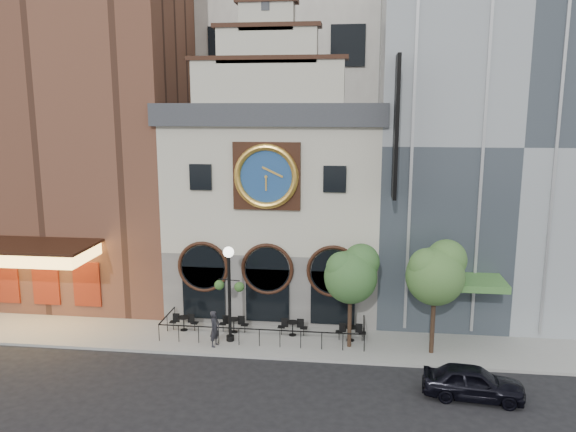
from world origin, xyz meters
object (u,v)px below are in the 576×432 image
(bistro_0, at_px, (184,322))
(bistro_3, at_px, (351,332))
(bistro_1, at_px, (234,324))
(lamppost, at_px, (229,283))
(bistro_2, at_px, (293,327))
(car_right, at_px, (473,382))
(tree_left, at_px, (352,273))
(pedestrian, at_px, (215,329))
(tree_right, at_px, (436,271))

(bistro_0, height_order, bistro_3, same)
(bistro_1, height_order, lamppost, lamppost)
(bistro_2, relative_size, lamppost, 0.31)
(car_right, distance_m, tree_left, 7.56)
(pedestrian, bearing_deg, bistro_1, -1.21)
(tree_left, xyz_separation_m, tree_right, (4.07, -0.22, 0.28))
(bistro_0, xyz_separation_m, lamppost, (2.82, -1.06, 2.66))
(car_right, relative_size, pedestrian, 2.24)
(lamppost, bearing_deg, tree_left, 10.48)
(car_right, distance_m, lamppost, 12.48)
(car_right, bearing_deg, pedestrian, 79.79)
(bistro_2, bearing_deg, bistro_0, -179.70)
(tree_left, bearing_deg, lamppost, -179.35)
(lamppost, xyz_separation_m, tree_right, (10.30, -0.15, 1.05))
(bistro_2, bearing_deg, lamppost, -160.92)
(car_right, height_order, tree_left, tree_left)
(lamppost, relative_size, tree_right, 0.89)
(bistro_0, xyz_separation_m, tree_left, (9.05, -0.99, 3.43))
(bistro_0, relative_size, bistro_2, 1.00)
(bistro_1, distance_m, bistro_2, 3.21)
(bistro_1, bearing_deg, bistro_3, -3.20)
(bistro_1, distance_m, lamppost, 2.89)
(bistro_1, xyz_separation_m, pedestrian, (-0.57, -1.87, 0.47))
(pedestrian, distance_m, tree_right, 11.41)
(bistro_1, height_order, bistro_3, same)
(pedestrian, bearing_deg, lamppost, -24.16)
(tree_right, bearing_deg, bistro_0, 174.74)
(bistro_1, xyz_separation_m, tree_left, (6.28, -1.06, 3.43))
(bistro_3, bearing_deg, bistro_1, 176.80)
(bistro_1, distance_m, pedestrian, 2.01)
(bistro_2, height_order, tree_left, tree_left)
(bistro_0, bearing_deg, bistro_1, 1.40)
(bistro_0, xyz_separation_m, car_right, (14.28, -5.31, 0.10))
(bistro_3, distance_m, lamppost, 6.83)
(lamppost, bearing_deg, tree_right, 9.01)
(car_right, height_order, tree_right, tree_right)
(bistro_0, relative_size, pedestrian, 0.84)
(bistro_3, xyz_separation_m, tree_right, (4.06, -0.92, 3.71))
(car_right, bearing_deg, bistro_3, 52.01)
(bistro_3, bearing_deg, lamppost, -172.92)
(bistro_1, height_order, tree_right, tree_right)
(bistro_0, distance_m, pedestrian, 2.89)
(bistro_3, relative_size, pedestrian, 0.84)
(tree_left, relative_size, tree_right, 0.93)
(car_right, bearing_deg, bistro_1, 70.92)
(bistro_0, height_order, pedestrian, pedestrian)
(bistro_1, height_order, tree_left, tree_left)
(bistro_0, bearing_deg, tree_right, -5.26)
(bistro_1, relative_size, tree_left, 0.30)
(tree_right, bearing_deg, lamppost, 179.18)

